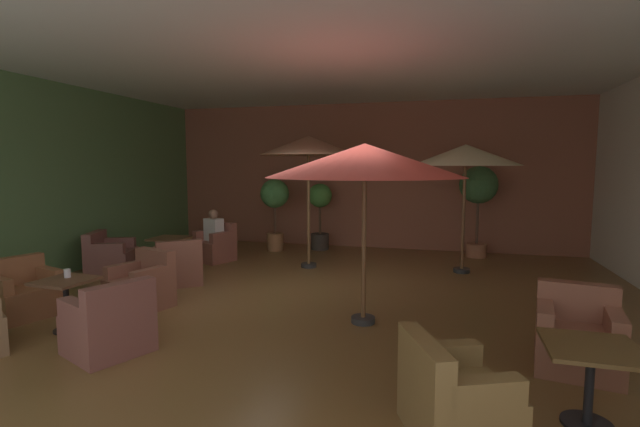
# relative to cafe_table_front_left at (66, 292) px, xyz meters

# --- Properties ---
(ground_plane) EXTENTS (10.47, 10.25, 0.02)m
(ground_plane) POSITION_rel_cafe_table_front_left_xyz_m (2.69, 1.84, -0.51)
(ground_plane) COLOR brown
(wall_back_brick) EXTENTS (10.47, 0.08, 3.65)m
(wall_back_brick) POSITION_rel_cafe_table_front_left_xyz_m (2.69, 6.93, 1.32)
(wall_back_brick) COLOR #97563F
(wall_back_brick) RESTS_ON ground_plane
(wall_left_accent) EXTENTS (0.08, 10.25, 3.65)m
(wall_left_accent) POSITION_rel_cafe_table_front_left_xyz_m (-2.50, 1.84, 1.32)
(wall_left_accent) COLOR #57804B
(wall_left_accent) RESTS_ON ground_plane
(ceiling_slab) EXTENTS (10.47, 10.25, 0.06)m
(ceiling_slab) POSITION_rel_cafe_table_front_left_xyz_m (2.69, 1.84, 3.18)
(ceiling_slab) COLOR silver
(ceiling_slab) RESTS_ON wall_back_brick
(cafe_table_front_left) EXTENTS (0.66, 0.66, 0.67)m
(cafe_table_front_left) POSITION_rel_cafe_table_front_left_xyz_m (0.00, 0.00, 0.00)
(cafe_table_front_left) COLOR black
(cafe_table_front_left) RESTS_ON ground_plane
(armchair_front_left_north) EXTENTS (0.91, 0.96, 0.81)m
(armchair_front_left_north) POSITION_rel_cafe_table_front_left_xyz_m (-1.06, 0.32, -0.20)
(armchair_front_left_north) COLOR brown
(armchair_front_left_north) RESTS_ON ground_plane
(armchair_front_left_south) EXTENTS (1.01, 1.01, 0.85)m
(armchair_front_left_south) POSITION_rel_cafe_table_front_left_xyz_m (1.01, -0.44, -0.18)
(armchair_front_left_south) COLOR brown
(armchair_front_left_south) RESTS_ON ground_plane
(armchair_front_left_west) EXTENTS (0.91, 0.93, 0.84)m
(armchair_front_left_west) POSITION_rel_cafe_table_front_left_xyz_m (0.32, 1.05, -0.19)
(armchair_front_left_west) COLOR brown
(armchair_front_left_west) RESTS_ON ground_plane
(cafe_table_front_right) EXTENTS (0.69, 0.69, 0.67)m
(cafe_table_front_right) POSITION_rel_cafe_table_front_left_xyz_m (-0.66, 3.26, 0.00)
(cafe_table_front_right) COLOR black
(cafe_table_front_right) RESTS_ON ground_plane
(armchair_front_right_north) EXTENTS (1.04, 1.04, 0.82)m
(armchair_front_right_north) POSITION_rel_cafe_table_front_left_xyz_m (0.08, 2.37, -0.19)
(armchair_front_right_north) COLOR brown
(armchair_front_right_north) RESTS_ON ground_plane
(armchair_front_right_east) EXTENTS (0.91, 0.91, 0.84)m
(armchair_front_right_east) POSITION_rel_cafe_table_front_left_xyz_m (-0.24, 4.33, -0.18)
(armchair_front_right_east) COLOR brown
(armchair_front_right_east) RESTS_ON ground_plane
(armchair_front_right_south) EXTENTS (1.03, 1.04, 0.80)m
(armchair_front_right_south) POSITION_rel_cafe_table_front_left_xyz_m (-1.75, 2.85, -0.20)
(armchair_front_right_south) COLOR brown
(armchair_front_right_south) RESTS_ON ground_plane
(cafe_table_mid_center) EXTENTS (0.71, 0.71, 0.67)m
(cafe_table_mid_center) POSITION_rel_cafe_table_front_left_xyz_m (5.75, -0.62, 0.00)
(cafe_table_mid_center) COLOR black
(cafe_table_mid_center) RESTS_ON ground_plane
(armchair_mid_center_north) EXTENTS (0.91, 0.91, 0.84)m
(armchair_mid_center_north) POSITION_rel_cafe_table_front_left_xyz_m (5.95, 0.51, -0.18)
(armchair_mid_center_north) COLOR #91553F
(armchair_mid_center_north) RESTS_ON ground_plane
(armchair_mid_center_east) EXTENTS (0.97, 1.01, 0.80)m
(armchair_mid_center_east) POSITION_rel_cafe_table_front_left_xyz_m (4.69, -1.08, -0.20)
(armchair_mid_center_east) COLOR brown
(armchair_mid_center_east) RESTS_ON ground_plane
(patio_umbrella_tall_red) EXTENTS (2.09, 2.09, 2.50)m
(patio_umbrella_tall_red) POSITION_rel_cafe_table_front_left_xyz_m (4.97, 4.63, 1.78)
(patio_umbrella_tall_red) COLOR #2D2D2D
(patio_umbrella_tall_red) RESTS_ON ground_plane
(patio_umbrella_center_beige) EXTENTS (1.99, 1.99, 2.69)m
(patio_umbrella_center_beige) POSITION_rel_cafe_table_front_left_xyz_m (1.93, 4.27, 1.97)
(patio_umbrella_center_beige) COLOR #2D2D2D
(patio_umbrella_center_beige) RESTS_ON ground_plane
(patio_umbrella_near_wall) EXTENTS (2.58, 2.58, 2.38)m
(patio_umbrella_near_wall) POSITION_rel_cafe_table_front_left_xyz_m (3.58, 1.28, 1.65)
(patio_umbrella_near_wall) COLOR #2D2D2D
(patio_umbrella_near_wall) RESTS_ON ground_plane
(potted_tree_left_corner) EXTENTS (0.70, 0.70, 1.76)m
(potted_tree_left_corner) POSITION_rel_cafe_table_front_left_xyz_m (0.59, 5.84, 0.70)
(potted_tree_left_corner) COLOR #A46A41
(potted_tree_left_corner) RESTS_ON ground_plane
(potted_tree_mid_left) EXTENTS (0.59, 0.59, 1.65)m
(potted_tree_mid_left) POSITION_rel_cafe_table_front_left_xyz_m (1.62, 6.27, 0.53)
(potted_tree_mid_left) COLOR #38312B
(potted_tree_mid_left) RESTS_ON ground_plane
(potted_tree_mid_right) EXTENTS (0.85, 0.85, 2.08)m
(potted_tree_mid_right) POSITION_rel_cafe_table_front_left_xyz_m (5.34, 6.30, 1.01)
(potted_tree_mid_right) COLOR #A86546
(potted_tree_mid_right) RESTS_ON ground_plane
(patron_blue_shirt) EXTENTS (0.45, 0.38, 0.69)m
(patron_blue_shirt) POSITION_rel_cafe_table_front_left_xyz_m (-0.25, 4.30, 0.25)
(patron_blue_shirt) COLOR silver
(patron_blue_shirt) RESTS_ON ground_plane
(iced_drink_cup) EXTENTS (0.08, 0.08, 0.11)m
(iced_drink_cup) POSITION_rel_cafe_table_front_left_xyz_m (-0.05, 0.09, 0.22)
(iced_drink_cup) COLOR white
(iced_drink_cup) RESTS_ON cafe_table_front_left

